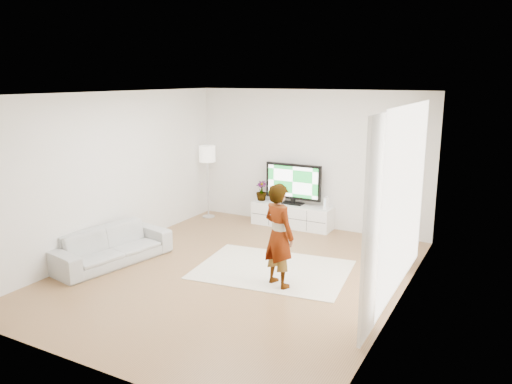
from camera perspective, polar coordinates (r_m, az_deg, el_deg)
The scene contains 17 objects.
floor at distance 8.01m, azimuth -2.35°, elevation -9.28°, with size 6.00×6.00×0.00m, color olive.
ceiling at distance 7.41m, azimuth -2.55°, elevation 11.17°, with size 6.00×6.00×0.00m, color white.
wall_left at distance 9.10m, azimuth -16.14°, elevation 2.13°, with size 0.02×6.00×2.80m, color silver.
wall_right at distance 6.70m, azimuth 16.29°, elevation -1.65°, with size 0.02×6.00×2.80m, color silver.
wall_back at distance 10.24m, azimuth 6.15°, elevation 3.73°, with size 5.00×0.02×2.80m, color silver.
wall_front at distance 5.33m, azimuth -19.19°, elevation -5.62°, with size 5.00×0.02×2.80m, color silver.
window at distance 6.98m, azimuth 16.68°, elevation -0.68°, with size 0.01×2.60×2.50m, color white.
curtain_near at distance 5.80m, azimuth 13.18°, elevation -4.24°, with size 0.04×0.70×2.60m, color white.
curtain_far at distance 8.26m, azimuth 17.95°, elevation 0.60°, with size 0.04×0.70×2.60m, color white.
media_console at distance 10.38m, azimuth 4.15°, elevation -2.67°, with size 1.69×0.48×0.48m.
television at distance 10.24m, azimuth 4.28°, elevation 1.11°, with size 1.21×0.24×0.84m.
game_console at distance 10.02m, azimuth 8.05°, elevation -1.24°, with size 0.06×0.18×0.23m.
potted_plant at distance 10.57m, azimuth 0.63°, elevation 0.14°, with size 0.23×0.23×0.41m, color #3F7238.
rug at distance 8.14m, azimuth 1.89°, elevation -8.85°, with size 2.39×1.72×0.01m, color beige.
player at distance 7.30m, azimuth 2.62°, elevation -4.95°, with size 0.57×0.37×1.55m, color #334772.
sofa at distance 8.69m, azimuth -16.22°, elevation -5.94°, with size 2.00×0.78×0.58m, color #B3B3AE.
floor_lamp at distance 10.88m, azimuth -5.59°, elevation 4.00°, with size 0.35×0.35×1.59m.
Camera 1 is at (3.78, -6.37, 3.03)m, focal length 35.00 mm.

